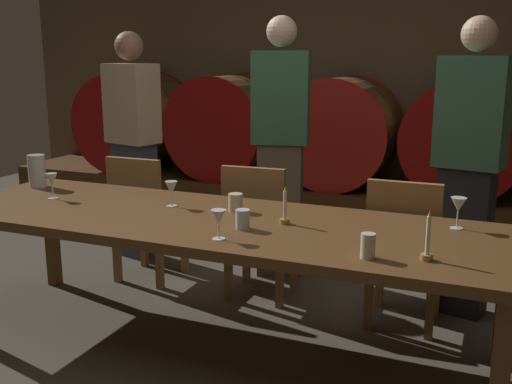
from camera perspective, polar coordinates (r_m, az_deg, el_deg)
ground_plane at (r=3.22m, az=-4.99°, el=-15.78°), size 9.20×9.20×0.00m
back_wall at (r=5.73m, az=9.41°, el=9.66°), size 7.08×0.24×2.47m
barrel_shelf at (r=5.36m, az=7.62°, el=-1.49°), size 6.37×0.90×0.44m
wine_barrel_far_left at (r=6.09m, az=-11.31°, el=6.59°), size 0.93×0.81×0.93m
wine_barrel_left at (r=5.59m, az=-2.60°, el=6.28°), size 0.93×0.81×0.93m
wine_barrel_center at (r=5.23m, az=8.10°, el=5.69°), size 0.93×0.81×0.93m
wine_barrel_right at (r=5.07m, az=19.18°, el=4.88°), size 0.93×0.81×0.93m
dining_table at (r=3.11m, az=-4.30°, el=-3.46°), size 2.99×0.94×0.73m
chair_left at (r=4.18m, az=-10.56°, el=-1.91°), size 0.40×0.40×0.88m
chair_center at (r=3.80m, az=0.24°, el=-3.18°), size 0.43×0.43×0.88m
chair_right at (r=3.50m, az=13.86°, el=-5.00°), size 0.40×0.40×0.88m
guest_left at (r=4.65m, az=-11.51°, el=4.43°), size 0.43×0.33×1.71m
guest_center at (r=4.16m, az=2.35°, el=4.34°), size 0.42×0.32×1.79m
guest_right at (r=3.73m, az=19.47°, el=2.23°), size 0.42×0.31×1.75m
candle_left at (r=2.97m, az=2.74°, el=-2.07°), size 0.05×0.05×0.19m
candle_right at (r=2.54m, az=15.90°, el=-4.99°), size 0.05×0.05×0.21m
pitcher at (r=4.02m, az=-20.01°, el=1.88°), size 0.11×0.11×0.20m
wine_glass_far_left at (r=3.65m, az=-18.75°, el=0.98°), size 0.06×0.06×0.15m
wine_glass_center_left at (r=3.32m, az=-8.01°, el=0.33°), size 0.07×0.07×0.14m
wine_glass_center_right at (r=2.71m, az=-3.56°, el=-2.49°), size 0.07×0.07×0.14m
wine_glass_far_right at (r=3.02m, az=18.60°, el=-1.22°), size 0.07×0.07×0.15m
cup_left at (r=3.20m, az=-1.95°, el=-1.00°), size 0.08×0.08×0.10m
cup_center at (r=2.88m, az=-1.26°, el=-2.59°), size 0.07×0.07×0.10m
cup_right at (r=2.51m, az=10.54°, el=-5.03°), size 0.06×0.06×0.11m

